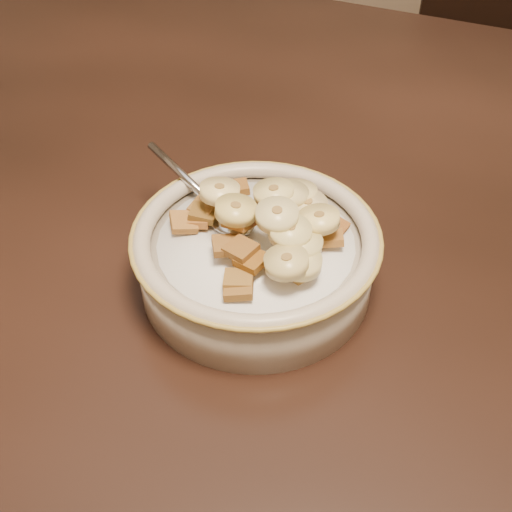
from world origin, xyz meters
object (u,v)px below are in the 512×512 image
at_px(chair, 489,134).
at_px(spoon, 231,220).
at_px(table, 285,201).
at_px(cereal_bowl, 256,264).

xyz_separation_m(chair, spoon, (-0.14, -0.80, 0.34)).
bearing_deg(table, spoon, -89.82).
relative_size(table, cereal_bowl, 7.68).
distance_m(chair, cereal_bowl, 0.88).
relative_size(table, spoon, 32.00).
bearing_deg(cereal_bowl, table, 102.92).
relative_size(chair, cereal_bowl, 5.01).
distance_m(table, spoon, 0.14).
relative_size(chair, spoon, 20.87).
xyz_separation_m(table, cereal_bowl, (0.03, -0.13, 0.04)).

